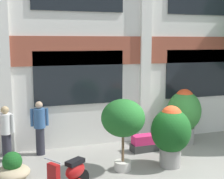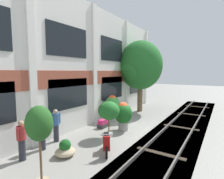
{
  "view_description": "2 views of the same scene",
  "coord_description": "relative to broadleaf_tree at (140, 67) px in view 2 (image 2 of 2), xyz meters",
  "views": [
    {
      "loc": [
        -4.25,
        -6.9,
        3.39
      ],
      "look_at": [
        -1.46,
        1.82,
        1.97
      ],
      "focal_mm": 50.0,
      "sensor_mm": 36.0,
      "label": 1
    },
    {
      "loc": [
        -9.15,
        -4.57,
        3.49
      ],
      "look_at": [
        0.93,
        1.93,
        2.26
      ],
      "focal_mm": 28.0,
      "sensor_mm": 36.0,
      "label": 2
    }
  ],
  "objects": [
    {
      "name": "ground_plane",
      "position": [
        -5.02,
        -1.63,
        -3.93
      ],
      "size": [
        80.0,
        80.0,
        0.0
      ],
      "primitive_type": "plane",
      "color": "gray"
    },
    {
      "name": "apartment_facade",
      "position": [
        -5.02,
        1.36,
        -0.05
      ],
      "size": [
        18.27,
        0.64,
        7.8
      ],
      "color": "silver",
      "rests_on": "ground"
    },
    {
      "name": "rail_tracks",
      "position": [
        -5.02,
        -4.07,
        -4.07
      ],
      "size": [
        25.91,
        2.8,
        0.43
      ],
      "color": "#5B5449",
      "rests_on": "ground"
    },
    {
      "name": "broadleaf_tree",
      "position": [
        0.0,
        0.0,
        0.0
      ],
      "size": [
        3.95,
        3.76,
        6.15
      ],
      "color": "brown",
      "rests_on": "ground"
    },
    {
      "name": "potted_plant_low_pan",
      "position": [
        -6.59,
        -1.11,
        -2.56
      ],
      "size": [
        1.15,
        1.15,
        1.92
      ],
      "color": "beige",
      "rests_on": "ground"
    },
    {
      "name": "potted_plant_glazed_jar",
      "position": [
        -3.88,
        0.4,
        -2.89
      ],
      "size": [
        1.12,
        1.12,
        1.84
      ],
      "color": "gray",
      "rests_on": "ground"
    },
    {
      "name": "potted_plant_terracotta_small",
      "position": [
        -11.14,
        -1.7,
        -2.07
      ],
      "size": [
        0.79,
        0.79,
        2.51
      ],
      "color": "tan",
      "rests_on": "ground"
    },
    {
      "name": "potted_plant_wide_bowl",
      "position": [
        -9.38,
        -0.8,
        -3.67
      ],
      "size": [
        0.85,
        0.85,
        0.7
      ],
      "color": "tan",
      "rests_on": "ground"
    },
    {
      "name": "potted_plant_fluted_column",
      "position": [
        -5.26,
        -1.26,
        -2.95
      ],
      "size": [
        1.08,
        1.08,
        1.69
      ],
      "color": "gray",
      "rests_on": "ground"
    },
    {
      "name": "potted_plant_square_trough",
      "position": [
        -5.45,
        0.06,
        -3.69
      ],
      "size": [
        0.87,
        0.46,
        0.51
      ],
      "color": "#333333",
      "rests_on": "ground"
    },
    {
      "name": "scooter_near_curb",
      "position": [
        -8.2,
        -2.07,
        -3.5
      ],
      "size": [
        1.18,
        0.87,
        0.98
      ],
      "rotation": [
        0.0,
        0.0,
        3.75
      ],
      "color": "black",
      "rests_on": "ground"
    },
    {
      "name": "resident_by_doorway",
      "position": [
        -8.57,
        0.73,
        -3.05
      ],
      "size": [
        0.53,
        0.34,
        1.64
      ],
      "rotation": [
        0.0,
        0.0,
        -1.66
      ],
      "color": "#282833",
      "rests_on": "ground"
    },
    {
      "name": "resident_watching_tracks",
      "position": [
        -10.55,
        0.35,
        -3.07
      ],
      "size": [
        0.49,
        0.34,
        1.61
      ],
      "rotation": [
        0.0,
        0.0,
        -1.13
      ],
      "color": "#282833",
      "rests_on": "ground"
    },
    {
      "name": "resident_near_plants",
      "position": [
        -9.53,
        0.5,
        -3.08
      ],
      "size": [
        0.47,
        0.34,
        1.6
      ],
      "rotation": [
        0.0,
        0.0,
        -2.08
      ],
      "color": "#282833",
      "rests_on": "ground"
    }
  ]
}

